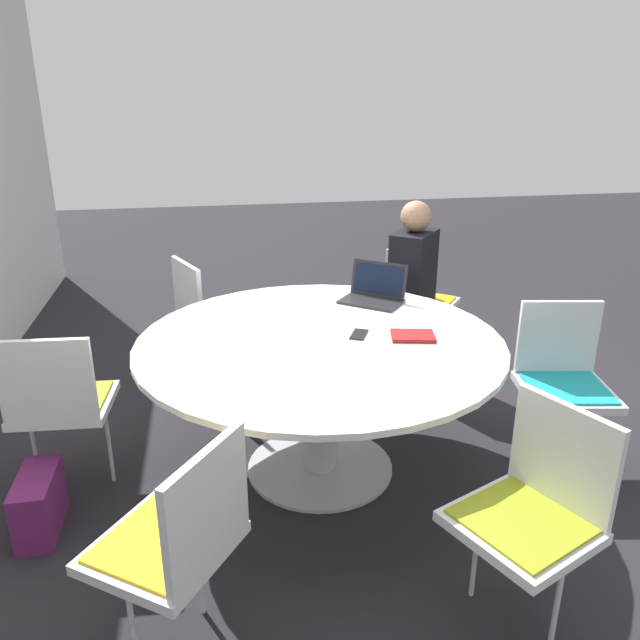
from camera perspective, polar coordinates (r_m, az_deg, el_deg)
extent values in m
plane|color=black|center=(3.40, 0.00, -13.38)|extent=(16.00, 16.00, 0.00)
cylinder|color=#B7B7BC|center=(3.39, 0.00, -13.24)|extent=(0.76, 0.76, 0.02)
cylinder|color=#B7B7BC|center=(3.21, 0.00, -7.96)|extent=(0.17, 0.17, 0.69)
cylinder|color=white|center=(3.06, 0.00, -2.02)|extent=(1.80, 1.80, 0.03)
cube|color=silver|center=(4.49, 9.36, 1.43)|extent=(0.61, 0.60, 0.04)
cube|color=gold|center=(4.48, 9.38, 1.75)|extent=(0.53, 0.53, 0.01)
cube|color=silver|center=(4.49, 7.16, 4.48)|extent=(0.35, 0.28, 0.40)
cylinder|color=silver|center=(4.73, 9.92, -0.62)|extent=(0.02, 0.02, 0.43)
cylinder|color=silver|center=(4.41, 8.41, -2.12)|extent=(0.02, 0.02, 0.43)
cube|color=silver|center=(4.19, -9.33, 0.01)|extent=(0.57, 0.56, 0.04)
cube|color=olive|center=(4.18, -9.35, 0.34)|extent=(0.50, 0.49, 0.01)
cube|color=silver|center=(4.05, -12.02, 2.40)|extent=(0.40, 0.19, 0.40)
cylinder|color=silver|center=(4.43, -10.11, -2.15)|extent=(0.02, 0.02, 0.43)
cylinder|color=silver|center=(4.12, -8.11, -3.78)|extent=(0.02, 0.02, 0.43)
cube|color=silver|center=(3.30, -22.26, -7.17)|extent=(0.45, 0.47, 0.04)
cube|color=olive|center=(3.29, -22.32, -6.77)|extent=(0.40, 0.41, 0.01)
cube|color=silver|center=(3.04, -23.77, -5.17)|extent=(0.06, 0.42, 0.40)
cylinder|color=silver|center=(3.46, -24.65, -10.61)|extent=(0.02, 0.02, 0.43)
cylinder|color=silver|center=(3.36, -18.73, -10.71)|extent=(0.02, 0.02, 0.43)
cube|color=silver|center=(2.29, -14.14, -19.47)|extent=(0.60, 0.60, 0.04)
cube|color=gold|center=(2.27, -14.20, -18.97)|extent=(0.53, 0.53, 0.01)
cube|color=silver|center=(2.05, -10.25, -16.57)|extent=(0.36, 0.27, 0.40)
cylinder|color=silver|center=(2.35, -16.62, -26.24)|extent=(0.02, 0.02, 0.43)
cylinder|color=silver|center=(2.55, -10.96, -21.32)|extent=(0.02, 0.02, 0.43)
cube|color=silver|center=(2.41, 17.85, -17.57)|extent=(0.57, 0.56, 0.04)
cube|color=olive|center=(2.39, 17.92, -17.07)|extent=(0.50, 0.50, 0.01)
cube|color=silver|center=(2.42, 21.36, -11.48)|extent=(0.39, 0.20, 0.40)
cylinder|color=silver|center=(2.49, 20.74, -23.69)|extent=(0.02, 0.02, 0.43)
cylinder|color=silver|center=(2.64, 14.04, -19.82)|extent=(0.02, 0.02, 0.43)
cube|color=silver|center=(3.41, 21.56, -6.14)|extent=(0.49, 0.51, 0.04)
cube|color=teal|center=(3.40, 21.62, -5.74)|extent=(0.43, 0.45, 0.01)
cube|color=silver|center=(3.49, 20.92, -1.48)|extent=(0.10, 0.42, 0.40)
cylinder|color=silver|center=(3.59, 23.79, -9.37)|extent=(0.02, 0.02, 0.43)
cylinder|color=silver|center=(3.46, 18.24, -9.73)|extent=(0.02, 0.02, 0.43)
cylinder|color=black|center=(4.40, 9.78, -1.97)|extent=(0.10, 0.10, 0.47)
cylinder|color=black|center=(4.24, 8.99, -2.80)|extent=(0.10, 0.10, 0.47)
cube|color=black|center=(4.18, 8.50, 4.31)|extent=(0.42, 0.40, 0.55)
sphere|color=#A87A5B|center=(4.10, 8.77, 9.35)|extent=(0.20, 0.20, 0.20)
cube|color=#232326|center=(3.57, 4.70, 1.69)|extent=(0.38, 0.40, 0.02)
cube|color=#232326|center=(3.63, 5.40, 3.77)|extent=(0.25, 0.30, 0.20)
cube|color=black|center=(3.62, 5.36, 3.75)|extent=(0.22, 0.26, 0.17)
cube|color=maroon|center=(3.10, 8.48, -1.45)|extent=(0.19, 0.24, 0.02)
cube|color=black|center=(3.10, 3.58, -1.32)|extent=(0.16, 0.12, 0.01)
cube|color=#661E56|center=(3.18, -24.30, -15.05)|extent=(0.36, 0.16, 0.28)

